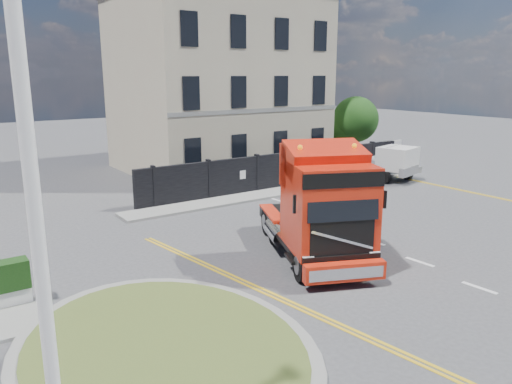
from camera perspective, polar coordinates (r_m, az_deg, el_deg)
ground at (r=18.21m, az=5.97°, el=-7.06°), size 120.00×120.00×0.00m
traffic_island at (r=12.43m, az=-10.51°, el=-17.11°), size 6.80×6.80×0.17m
hoarding_fence at (r=28.68m, az=4.28°, el=2.63°), size 18.80×0.25×2.00m
georgian_building at (r=34.05m, az=-4.46°, el=12.41°), size 12.30×10.30×12.80m
tree at (r=35.90m, az=11.04°, el=7.90°), size 3.20×3.20×4.80m
pavement_far at (r=27.85m, az=4.53°, el=0.33°), size 20.00×1.60×0.12m
truck at (r=16.96m, az=7.50°, el=-2.21°), size 4.98×7.20×4.05m
flatbed_pickup at (r=31.34m, az=14.98°, el=3.37°), size 3.13×5.39×2.09m
lamppost_island at (r=7.16m, az=-24.09°, el=-0.79°), size 0.28×0.56×9.10m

